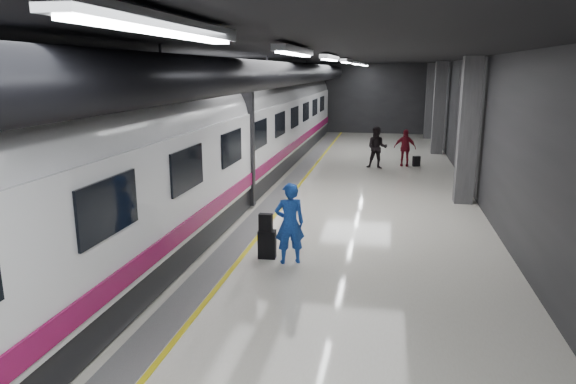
{
  "coord_description": "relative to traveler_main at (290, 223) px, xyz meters",
  "views": [
    {
      "loc": [
        2.16,
        -14.55,
        4.09
      ],
      "look_at": [
        -0.16,
        -2.71,
        1.22
      ],
      "focal_mm": 32.0,
      "sensor_mm": 36.0,
      "label": 1
    }
  ],
  "objects": [
    {
      "name": "shoulder_bag",
      "position": [
        -0.57,
        0.16,
        -0.06
      ],
      "size": [
        0.29,
        0.16,
        0.39
      ],
      "primitive_type": "cube",
      "rotation": [
        0.0,
        0.0,
        -0.02
      ],
      "color": "black",
      "rests_on": "suitcase_main"
    },
    {
      "name": "train",
      "position": [
        -3.41,
        4.21,
        1.18
      ],
      "size": [
        3.05,
        38.0,
        4.05
      ],
      "color": "black",
      "rests_on": "ground"
    },
    {
      "name": "suitcase_far",
      "position": [
        3.24,
        12.36,
        -0.67
      ],
      "size": [
        0.35,
        0.28,
        0.44
      ],
      "primitive_type": "cube",
      "rotation": [
        0.0,
        0.0,
        0.34
      ],
      "color": "black",
      "rests_on": "ground"
    },
    {
      "name": "traveler_main",
      "position": [
        0.0,
        0.0,
        0.0
      ],
      "size": [
        0.76,
        0.64,
        1.78
      ],
      "primitive_type": "imported",
      "rotation": [
        0.0,
        0.0,
        3.52
      ],
      "color": "blue",
      "rests_on": "ground"
    },
    {
      "name": "suitcase_main",
      "position": [
        -0.55,
        0.18,
        -0.57
      ],
      "size": [
        0.41,
        0.27,
        0.64
      ],
      "primitive_type": "cube",
      "rotation": [
        0.0,
        0.0,
        0.07
      ],
      "color": "black",
      "rests_on": "ground"
    },
    {
      "name": "ground",
      "position": [
        -0.17,
        4.21,
        -0.89
      ],
      "size": [
        40.0,
        40.0,
        0.0
      ],
      "primitive_type": "plane",
      "color": "silver",
      "rests_on": "ground"
    },
    {
      "name": "traveler_far_b",
      "position": [
        2.72,
        12.37,
        -0.09
      ],
      "size": [
        0.96,
        0.44,
        1.59
      ],
      "primitive_type": "imported",
      "rotation": [
        0.0,
        0.0,
        -0.06
      ],
      "color": "maroon",
      "rests_on": "ground"
    },
    {
      "name": "platform_hall",
      "position": [
        -0.45,
        5.17,
        2.65
      ],
      "size": [
        10.02,
        40.02,
        4.51
      ],
      "color": "black",
      "rests_on": "ground"
    },
    {
      "name": "traveler_far_a",
      "position": [
        1.54,
        11.52,
        -0.01
      ],
      "size": [
        0.89,
        0.71,
        1.77
      ],
      "primitive_type": "imported",
      "rotation": [
        0.0,
        0.0,
        -0.05
      ],
      "color": "black",
      "rests_on": "ground"
    }
  ]
}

